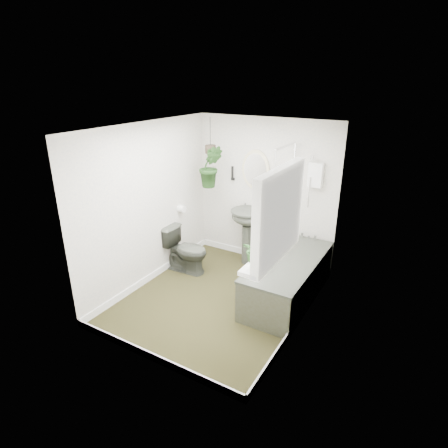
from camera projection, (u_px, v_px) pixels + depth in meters
The scene contains 22 objects.
floor at pixel (218, 299), 5.15m from camera, with size 2.30×2.80×0.02m, color black.
ceiling at pixel (217, 126), 4.29m from camera, with size 2.30×2.80×0.02m, color white.
wall_back at pixel (265, 192), 5.85m from camera, with size 2.30×0.02×2.30m, color silver.
wall_front at pixel (142, 266), 3.59m from camera, with size 2.30×0.02×2.30m, color silver.
wall_left at pixel (148, 205), 5.26m from camera, with size 0.02×2.80×2.30m, color silver.
wall_right at pixel (307, 239), 4.17m from camera, with size 0.02×2.80×2.30m, color silver.
skirting at pixel (218, 295), 5.12m from camera, with size 2.30×2.80×0.10m, color white.
bathtub at pixel (288, 279), 5.06m from camera, with size 0.72×1.72×0.58m, color #3A3E35, non-canonical shape.
bath_screen at pixel (283, 196), 5.24m from camera, with size 0.04×0.72×1.40m, color silver, non-canonical shape.
shower_box at pixel (316, 175), 5.27m from camera, with size 0.20×0.10×0.35m, color white.
oval_mirror at pixel (255, 170), 5.76m from camera, with size 0.46×0.03×0.62m, color beige.
wall_sconce at pixel (232, 173), 5.98m from camera, with size 0.04×0.04×0.22m, color black.
toilet_roll_holder at pixel (182, 209), 5.89m from camera, with size 0.11×0.11×0.11m, color white.
window_recess at pixel (279, 215), 3.46m from camera, with size 0.08×1.00×0.90m, color white.
window_sill at pixel (270, 254), 3.65m from camera, with size 0.18×1.00×0.04m, color white.
window_blinds at pixel (275, 214), 3.48m from camera, with size 0.01×0.86×0.76m, color white.
toilet at pixel (186, 250), 5.76m from camera, with size 0.40×0.69×0.71m, color #3A3E35.
pedestal_sink at pixel (247, 237), 5.97m from camera, with size 0.54×0.46×0.91m, color #3A3E35, non-canonical shape.
sill_plant at pixel (255, 250), 3.42m from camera, with size 0.20×0.17×0.22m, color black.
hanging_plant at pixel (211, 167), 5.65m from camera, with size 0.35×0.29×0.64m, color black.
soap_bottle at pixel (269, 257), 4.82m from camera, with size 0.09×0.09×0.19m, color black.
hanging_pot at pixel (210, 149), 5.56m from camera, with size 0.16×0.16×0.12m, color #2F261C.
Camera 1 is at (2.29, -3.76, 2.85)m, focal length 30.00 mm.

